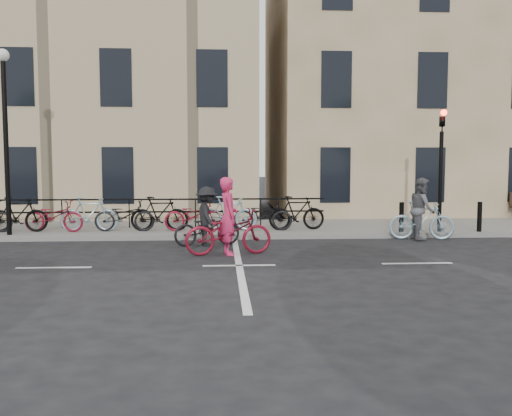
{
  "coord_description": "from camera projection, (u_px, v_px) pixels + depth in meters",
  "views": [
    {
      "loc": [
        -0.41,
        -12.37,
        2.36
      ],
      "look_at": [
        0.5,
        1.97,
        1.1
      ],
      "focal_mm": 40.0,
      "sensor_mm": 36.0,
      "label": 1
    }
  ],
  "objects": [
    {
      "name": "ground",
      "position": [
        239.0,
        266.0,
        12.53
      ],
      "size": [
        120.0,
        120.0,
        0.0
      ],
      "primitive_type": "plane",
      "color": "black",
      "rests_on": "ground"
    },
    {
      "name": "sidewalk",
      "position": [
        108.0,
        230.0,
        18.23
      ],
      "size": [
        46.0,
        4.0,
        0.15
      ],
      "primitive_type": "cube",
      "color": "slate",
      "rests_on": "ground"
    },
    {
      "name": "building_east",
      "position": [
        430.0,
        73.0,
        25.48
      ],
      "size": [
        14.0,
        10.0,
        12.0
      ],
      "primitive_type": "cube",
      "color": "#9E875F",
      "rests_on": "sidewalk"
    },
    {
      "name": "building_west",
      "position": [
        19.0,
        93.0,
        24.43
      ],
      "size": [
        20.0,
        10.0,
        10.0
      ],
      "primitive_type": "cube",
      "color": "tan",
      "rests_on": "sidewalk"
    },
    {
      "name": "traffic_light",
      "position": [
        441.0,
        155.0,
        17.02
      ],
      "size": [
        0.18,
        0.3,
        3.9
      ],
      "color": "black",
      "rests_on": "sidewalk"
    },
    {
      "name": "lamp_post",
      "position": [
        5.0,
        118.0,
        16.19
      ],
      "size": [
        0.36,
        0.36,
        5.28
      ],
      "color": "black",
      "rests_on": "sidewalk"
    },
    {
      "name": "bollard_east",
      "position": [
        401.0,
        217.0,
        17.01
      ],
      "size": [
        0.14,
        0.14,
        0.9
      ],
      "primitive_type": "cylinder",
      "color": "black",
      "rests_on": "sidewalk"
    },
    {
      "name": "bollard_west",
      "position": [
        479.0,
        217.0,
        17.16
      ],
      "size": [
        0.14,
        0.14,
        0.9
      ],
      "primitive_type": "cylinder",
      "color": "black",
      "rests_on": "sidewalk"
    },
    {
      "name": "parked_bikes",
      "position": [
        141.0,
        215.0,
        17.3
      ],
      "size": [
        11.45,
        1.23,
        1.05
      ],
      "color": "black",
      "rests_on": "sidewalk"
    },
    {
      "name": "cyclist_pink",
      "position": [
        228.0,
        228.0,
        13.92
      ],
      "size": [
        2.24,
        1.13,
        1.9
      ],
      "rotation": [
        0.0,
        0.0,
        1.76
      ],
      "color": "maroon",
      "rests_on": "ground"
    },
    {
      "name": "cyclist_grey",
      "position": [
        422.0,
        215.0,
        16.47
      ],
      "size": [
        1.93,
        0.98,
        1.8
      ],
      "rotation": [
        0.0,
        0.0,
        1.4
      ],
      "color": "#8AA9B4",
      "rests_on": "ground"
    },
    {
      "name": "cyclist_dark",
      "position": [
        207.0,
        223.0,
        15.35
      ],
      "size": [
        1.89,
        1.15,
        1.6
      ],
      "rotation": [
        0.0,
        0.0,
        1.82
      ],
      "color": "black",
      "rests_on": "ground"
    }
  ]
}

